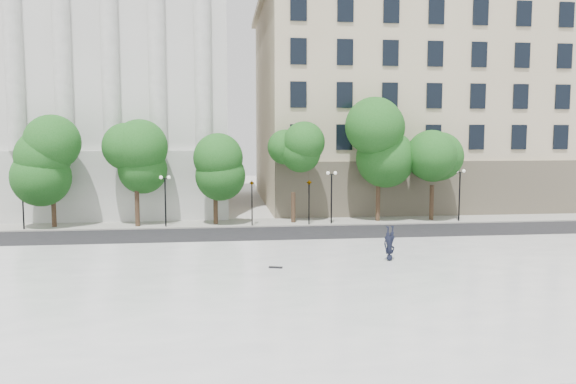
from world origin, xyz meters
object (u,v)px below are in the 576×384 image
object	(u,v)px
traffic_light_west	(252,181)
skateboard	(276,267)
person_lying	(389,256)
traffic_light_east	(309,180)

from	to	relation	value
traffic_light_west	skateboard	distance (m)	16.27
skateboard	person_lying	bearing A→B (deg)	25.39
person_lying	traffic_light_east	bearing A→B (deg)	79.08
traffic_light_west	skateboard	bearing A→B (deg)	-88.77
traffic_light_east	skateboard	size ratio (longest dim) A/B	5.99
traffic_light_west	traffic_light_east	world-z (taller)	traffic_light_west
person_lying	skateboard	bearing A→B (deg)	170.17
traffic_light_west	person_lying	xyz separation A→B (m)	(6.67, -14.94, -2.99)
person_lying	skateboard	world-z (taller)	person_lying
traffic_light_east	skateboard	distance (m)	16.81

